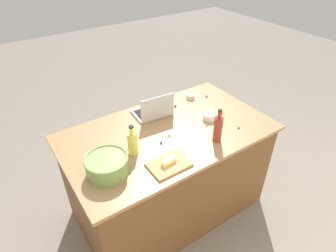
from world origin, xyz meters
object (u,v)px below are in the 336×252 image
(cutting_board, at_px, (169,164))
(ramekin_medium, at_px, (209,116))
(mixing_bowl_large, at_px, (107,165))
(butter_stick_left, at_px, (169,161))
(bottle_oil, at_px, (133,143))
(bottle_soy, at_px, (218,128))
(ramekin_small, at_px, (191,96))
(laptop, at_px, (154,111))

(cutting_board, height_order, ramekin_medium, ramekin_medium)
(mixing_bowl_large, relative_size, butter_stick_left, 2.61)
(cutting_board, bearing_deg, bottle_oil, -61.53)
(bottle_oil, height_order, cutting_board, bottle_oil)
(bottle_soy, relative_size, cutting_board, 0.98)
(ramekin_small, bearing_deg, mixing_bowl_large, 24.24)
(ramekin_medium, bearing_deg, bottle_soy, 60.40)
(laptop, bearing_deg, butter_stick_left, 67.44)
(bottle_oil, xyz_separation_m, cutting_board, (-0.14, 0.25, -0.09))
(cutting_board, relative_size, ramekin_medium, 2.60)
(ramekin_small, bearing_deg, bottle_soy, 69.50)
(laptop, xyz_separation_m, bottle_oil, (0.38, 0.34, 0.05))
(cutting_board, xyz_separation_m, butter_stick_left, (0.00, 0.00, 0.03))
(laptop, relative_size, bottle_oil, 1.40)
(cutting_board, height_order, butter_stick_left, butter_stick_left)
(cutting_board, relative_size, ramekin_small, 3.54)
(mixing_bowl_large, relative_size, cutting_board, 1.04)
(mixing_bowl_large, height_order, bottle_soy, bottle_soy)
(butter_stick_left, height_order, ramekin_small, butter_stick_left)
(mixing_bowl_large, bearing_deg, bottle_soy, 170.07)
(laptop, xyz_separation_m, butter_stick_left, (0.24, 0.59, -0.01))
(bottle_oil, bearing_deg, ramekin_medium, -177.90)
(butter_stick_left, xyz_separation_m, ramekin_small, (-0.69, -0.65, -0.02))
(cutting_board, distance_m, ramekin_small, 0.95)
(butter_stick_left, bearing_deg, ramekin_medium, -155.10)
(laptop, xyz_separation_m, mixing_bowl_large, (0.61, 0.42, 0.02))
(bottle_oil, xyz_separation_m, ramekin_medium, (-0.74, -0.03, -0.07))
(bottle_soy, height_order, butter_stick_left, bottle_soy)
(ramekin_small, height_order, ramekin_medium, ramekin_medium)
(ramekin_medium, bearing_deg, ramekin_small, -103.57)
(laptop, bearing_deg, ramekin_small, -172.17)
(cutting_board, bearing_deg, butter_stick_left, 0.00)
(laptop, distance_m, ramekin_medium, 0.47)
(butter_stick_left, bearing_deg, cutting_board, 180.00)
(butter_stick_left, bearing_deg, bottle_oil, -61.55)
(mixing_bowl_large, xyz_separation_m, ramekin_medium, (-0.97, -0.11, -0.04))
(bottle_soy, xyz_separation_m, ramekin_small, (-0.23, -0.62, -0.09))
(mixing_bowl_large, xyz_separation_m, bottle_oil, (-0.23, -0.08, 0.03))
(bottle_soy, xyz_separation_m, ramekin_medium, (-0.14, -0.25, -0.08))
(laptop, bearing_deg, ramekin_medium, 139.12)
(bottle_soy, distance_m, ramekin_medium, 0.30)
(bottle_soy, height_order, cutting_board, bottle_soy)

